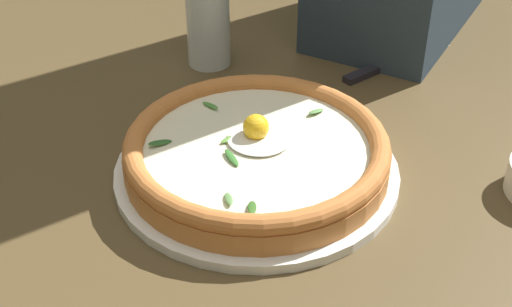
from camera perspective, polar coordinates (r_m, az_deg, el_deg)
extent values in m
cube|color=brown|center=(0.84, 0.75, -2.81)|extent=(2.40, 2.40, 0.03)
cylinder|color=white|center=(0.84, 0.00, -1.46)|extent=(0.33, 0.33, 0.01)
cylinder|color=#C0763B|center=(0.82, 0.00, -0.40)|extent=(0.31, 0.31, 0.03)
torus|color=#C47237|center=(0.81, 0.00, 0.69)|extent=(0.31, 0.31, 0.02)
cylinder|color=white|center=(0.82, 0.00, 0.46)|extent=(0.26, 0.26, 0.00)
ellipsoid|color=white|center=(0.82, 0.21, 1.21)|extent=(0.07, 0.07, 0.01)
sphere|color=yellow|center=(0.82, 0.00, 2.14)|extent=(0.03, 0.03, 0.03)
ellipsoid|color=#5D8C4C|center=(0.73, -2.22, -3.66)|extent=(0.02, 0.02, 0.01)
ellipsoid|color=#5F973E|center=(0.82, -2.14, 1.22)|extent=(0.02, 0.03, 0.00)
ellipsoid|color=#5C924E|center=(0.88, 4.86, 3.41)|extent=(0.02, 0.03, 0.01)
ellipsoid|color=#35702B|center=(0.79, -1.97, -0.32)|extent=(0.03, 0.03, 0.01)
ellipsoid|color=#2E591D|center=(0.72, -0.32, -4.36)|extent=(0.02, 0.03, 0.01)
ellipsoid|color=#468B3B|center=(0.89, -3.69, 3.89)|extent=(0.03, 0.01, 0.01)
ellipsoid|color=#2B5F2A|center=(0.82, -7.73, 0.88)|extent=(0.02, 0.03, 0.01)
cube|color=silver|center=(1.13, 12.95, 7.79)|extent=(0.06, 0.13, 0.00)
cube|color=black|center=(1.06, 9.15, 6.45)|extent=(0.05, 0.09, 0.01)
cylinder|color=silver|center=(1.05, -3.89, 10.67)|extent=(0.06, 0.06, 0.14)
cylinder|color=#B73432|center=(1.08, -3.78, 8.17)|extent=(0.06, 0.06, 0.04)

